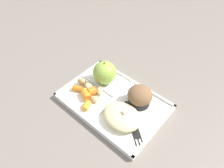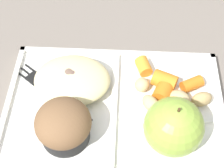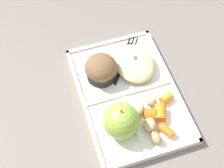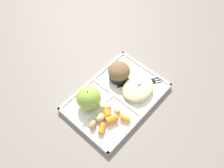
{
  "view_description": "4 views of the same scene",
  "coord_description": "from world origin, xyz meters",
  "px_view_note": "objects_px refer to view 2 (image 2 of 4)",
  "views": [
    {
      "loc": [
        0.28,
        -0.32,
        0.55
      ],
      "look_at": [
        -0.02,
        0.02,
        0.07
      ],
      "focal_mm": 32.88,
      "sensor_mm": 36.0,
      "label": 1
    },
    {
      "loc": [
        -0.01,
        0.27,
        0.46
      ],
      "look_at": [
        0.0,
        -0.01,
        0.07
      ],
      "focal_mm": 52.76,
      "sensor_mm": 36.0,
      "label": 2
    },
    {
      "loc": [
        -0.39,
        0.17,
        0.72
      ],
      "look_at": [
        -0.0,
        0.04,
        0.08
      ],
      "focal_mm": 53.58,
      "sensor_mm": 36.0,
      "label": 3
    },
    {
      "loc": [
        -0.34,
        -0.28,
        0.76
      ],
      "look_at": [
        0.01,
        0.03,
        0.05
      ],
      "focal_mm": 39.78,
      "sensor_mm": 36.0,
      "label": 4
    }
  ],
  "objects_px": {
    "green_apple": "(174,127)",
    "bran_muffin": "(64,125)",
    "plastic_fork": "(48,88)",
    "lunch_tray": "(114,111)"
  },
  "relations": [
    {
      "from": "lunch_tray",
      "to": "green_apple",
      "type": "height_order",
      "value": "green_apple"
    },
    {
      "from": "green_apple",
      "to": "plastic_fork",
      "type": "distance_m",
      "value": 0.21
    },
    {
      "from": "green_apple",
      "to": "bran_muffin",
      "type": "distance_m",
      "value": 0.15
    },
    {
      "from": "green_apple",
      "to": "plastic_fork",
      "type": "height_order",
      "value": "green_apple"
    },
    {
      "from": "lunch_tray",
      "to": "green_apple",
      "type": "bearing_deg",
      "value": 149.4
    },
    {
      "from": "green_apple",
      "to": "bran_muffin",
      "type": "xyz_separation_m",
      "value": [
        0.15,
        0.0,
        -0.01
      ]
    },
    {
      "from": "bran_muffin",
      "to": "plastic_fork",
      "type": "xyz_separation_m",
      "value": [
        0.04,
        -0.08,
        -0.03
      ]
    },
    {
      "from": "bran_muffin",
      "to": "plastic_fork",
      "type": "relative_size",
      "value": 0.58
    },
    {
      "from": "plastic_fork",
      "to": "lunch_tray",
      "type": "bearing_deg",
      "value": 163.34
    },
    {
      "from": "lunch_tray",
      "to": "plastic_fork",
      "type": "bearing_deg",
      "value": -16.66
    }
  ]
}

